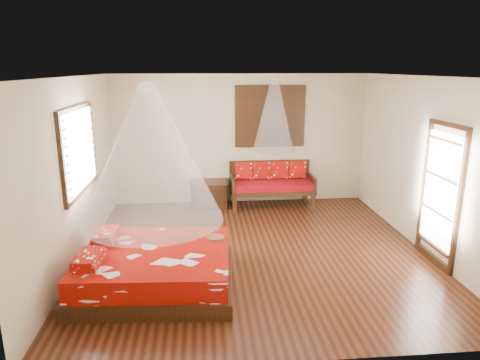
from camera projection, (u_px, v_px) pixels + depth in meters
name	position (u px, v px, depth m)	size (l,w,h in m)	color
room	(256.00, 168.00, 6.67)	(5.54, 5.54, 2.84)	#32130B
bed	(155.00, 267.00, 5.91)	(2.20, 2.01, 0.64)	black
daybed	(271.00, 182.00, 9.25)	(1.78, 0.79, 0.94)	black
storage_chest	(210.00, 194.00, 9.26)	(0.84, 0.64, 0.55)	black
shutter_panel	(270.00, 116.00, 9.21)	(1.52, 0.06, 1.32)	black
window_left	(79.00, 150.00, 6.55)	(0.10, 1.74, 1.34)	black
glazed_door	(440.00, 195.00, 6.42)	(0.08, 1.02, 2.16)	black
wine_tray	(215.00, 235.00, 6.25)	(0.27, 0.27, 0.21)	brown
mosquito_net_main	(150.00, 154.00, 5.50)	(1.87, 1.87, 1.80)	white
mosquito_net_daybed	(274.00, 114.00, 8.74)	(0.85, 0.85, 1.50)	white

